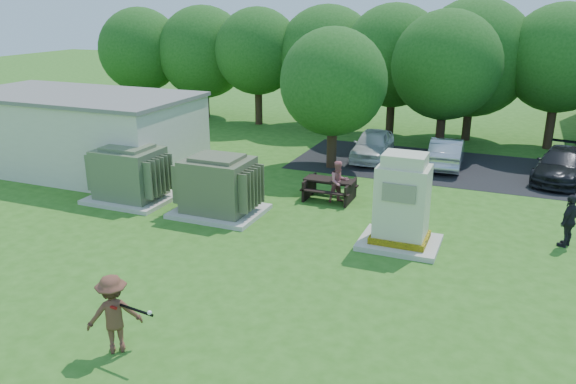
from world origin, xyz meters
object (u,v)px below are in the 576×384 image
at_px(car_white, 373,145).
at_px(transformer_right, 218,187).
at_px(batter, 114,314).
at_px(car_silver_a, 447,152).
at_px(transformer_left, 130,175).
at_px(person_at_picnic, 339,182).
at_px(person_walking_right, 569,221).
at_px(picnic_table, 330,187).
at_px(car_dark, 561,165).
at_px(generator_cabinet, 402,206).

bearing_deg(car_white, transformer_right, -112.70).
height_order(batter, car_silver_a, batter).
relative_size(transformer_left, person_at_picnic, 1.92).
bearing_deg(person_walking_right, transformer_right, -54.84).
xyz_separation_m(picnic_table, car_dark, (8.06, 5.98, 0.14)).
xyz_separation_m(person_at_picnic, car_silver_a, (3.01, 6.40, -0.13)).
relative_size(transformer_right, person_walking_right, 1.83).
height_order(transformer_left, person_walking_right, transformer_left).
height_order(generator_cabinet, car_dark, generator_cabinet).
bearing_deg(batter, transformer_right, -115.16).
xyz_separation_m(batter, car_white, (1.17, 17.05, -0.18)).
relative_size(generator_cabinet, car_silver_a, 0.73).
bearing_deg(transformer_right, car_dark, 38.37).
distance_m(transformer_right, person_walking_right, 11.13).
relative_size(car_silver_a, car_dark, 0.89).
bearing_deg(transformer_left, car_white, 52.91).
bearing_deg(car_dark, generator_cabinet, -106.91).
xyz_separation_m(transformer_right, person_walking_right, (11.02, 1.54, -0.15)).
relative_size(picnic_table, car_dark, 0.42).
distance_m(transformer_right, car_white, 9.60).
distance_m(person_at_picnic, person_walking_right, 7.63).
distance_m(generator_cabinet, car_white, 9.91).
distance_m(batter, person_walking_right, 13.14).
height_order(transformer_left, car_white, transformer_left).
height_order(person_at_picnic, car_silver_a, person_at_picnic).
bearing_deg(person_at_picnic, picnic_table, 116.98).
height_order(car_white, car_dark, car_white).
relative_size(generator_cabinet, person_at_picnic, 1.83).
height_order(transformer_left, batter, transformer_left).
relative_size(batter, car_silver_a, 0.44).
xyz_separation_m(batter, person_walking_right, (9.04, 9.53, -0.05)).
relative_size(transformer_left, car_white, 0.74).
height_order(transformer_right, car_dark, transformer_right).
relative_size(transformer_left, generator_cabinet, 1.05).
xyz_separation_m(transformer_left, car_dark, (14.85, 8.83, -0.33)).
height_order(transformer_left, person_at_picnic, transformer_left).
distance_m(transformer_left, picnic_table, 7.38).
bearing_deg(person_at_picnic, generator_cabinet, -89.09).
bearing_deg(transformer_left, generator_cabinet, -1.70).
distance_m(transformer_left, car_silver_a, 13.68).
xyz_separation_m(batter, car_silver_a, (4.52, 17.10, -0.22)).
bearing_deg(person_walking_right, person_at_picnic, -71.58).
bearing_deg(batter, person_walking_right, -172.59).
relative_size(person_walking_right, car_white, 0.41).
bearing_deg(generator_cabinet, batter, -119.73).
height_order(person_at_picnic, car_dark, person_at_picnic).
distance_m(transformer_left, person_at_picnic, 7.68).
bearing_deg(batter, car_dark, -157.70).
distance_m(car_white, car_silver_a, 3.35).
bearing_deg(generator_cabinet, picnic_table, 136.18).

